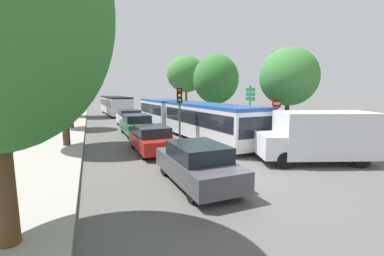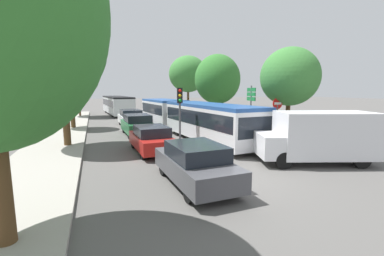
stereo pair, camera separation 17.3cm
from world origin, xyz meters
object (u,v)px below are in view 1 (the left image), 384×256
(traffic_light, at_px, (180,103))
(tree_right_near, at_px, (289,77))
(white_van, at_px, (319,136))
(queued_car_graphite, at_px, (197,164))
(queued_car_green, at_px, (137,125))
(tree_left_mid, at_px, (60,48))
(tree_right_far, at_px, (185,75))
(tree_left_far, at_px, (69,83))
(tree_right_mid, at_px, (216,79))
(queued_car_red, at_px, (152,139))
(no_entry_sign, at_px, (276,113))
(tree_left_distant, at_px, (74,72))
(queued_car_white, at_px, (129,118))
(direction_sign_post, at_px, (250,100))
(articulated_bus, at_px, (186,115))
(city_bus_rear, at_px, (115,104))

(traffic_light, distance_m, tree_right_near, 7.03)
(white_van, relative_size, traffic_light, 1.58)
(queued_car_graphite, distance_m, queued_car_green, 10.79)
(tree_left_mid, relative_size, tree_right_far, 1.07)
(tree_left_far, distance_m, tree_right_mid, 13.64)
(queued_car_red, distance_m, no_entry_sign, 7.76)
(queued_car_graphite, xyz_separation_m, traffic_light, (1.61, 6.56, 1.76))
(traffic_light, bearing_deg, queued_car_green, -143.60)
(tree_left_distant, height_order, tree_right_mid, tree_left_distant)
(queued_car_graphite, xyz_separation_m, queued_car_green, (-0.28, 10.79, 0.03))
(queued_car_green, height_order, no_entry_sign, no_entry_sign)
(queued_car_green, relative_size, white_van, 0.82)
(queued_car_white, bearing_deg, traffic_light, -171.16)
(no_entry_sign, relative_size, tree_right_near, 0.48)
(tree_right_near, relative_size, tree_right_mid, 0.86)
(traffic_light, bearing_deg, tree_left_far, -132.17)
(queued_car_green, height_order, white_van, white_van)
(queued_car_green, xyz_separation_m, queued_car_white, (0.18, 4.95, -0.00))
(queued_car_green, xyz_separation_m, direction_sign_post, (8.13, -2.34, 1.80))
(tree_left_far, bearing_deg, tree_right_mid, 0.76)
(tree_left_mid, distance_m, tree_right_mid, 15.59)
(tree_right_mid, bearing_deg, tree_left_mid, -149.86)
(tree_left_distant, xyz_separation_m, tree_right_mid, (13.63, -10.56, -1.12))
(tree_right_mid, bearing_deg, tree_left_distant, 142.23)
(white_van, relative_size, tree_right_far, 0.70)
(white_van, xyz_separation_m, traffic_light, (-4.53, 6.08, 1.26))
(articulated_bus, xyz_separation_m, city_bus_rear, (-3.59, 17.87, 0.02))
(articulated_bus, bearing_deg, tree_right_mid, 131.21)
(no_entry_sign, distance_m, direction_sign_post, 3.88)
(queued_car_red, bearing_deg, no_entry_sign, -95.47)
(city_bus_rear, height_order, tree_left_far, tree_left_far)
(tree_left_mid, height_order, tree_right_near, tree_left_mid)
(articulated_bus, xyz_separation_m, direction_sign_post, (4.49, -1.83, 1.18))
(direction_sign_post, height_order, tree_right_near, tree_right_near)
(queued_car_white, xyz_separation_m, no_entry_sign, (7.32, -11.05, 1.11))
(queued_car_white, bearing_deg, queued_car_graphite, 178.68)
(articulated_bus, bearing_deg, queued_car_white, -152.58)
(tree_left_distant, bearing_deg, traffic_light, -71.87)
(tree_right_far, bearing_deg, tree_right_near, -90.59)
(city_bus_rear, bearing_deg, direction_sign_post, -161.69)
(queued_car_graphite, height_order, queued_car_red, queued_car_graphite)
(queued_car_red, xyz_separation_m, no_entry_sign, (7.66, -0.51, 1.17))
(queued_car_white, distance_m, tree_right_far, 12.81)
(city_bus_rear, xyz_separation_m, tree_left_far, (-4.68, -12.46, 2.43))
(direction_sign_post, relative_size, tree_left_mid, 0.44)
(traffic_light, distance_m, tree_right_far, 19.08)
(tree_left_far, bearing_deg, traffic_light, -54.54)
(articulated_bus, height_order, tree_right_mid, tree_right_mid)
(no_entry_sign, xyz_separation_m, direction_sign_post, (0.63, 3.77, 0.69))
(tree_left_far, distance_m, tree_left_distant, 10.87)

